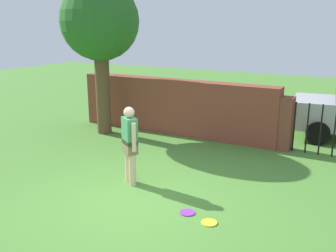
% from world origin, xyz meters
% --- Properties ---
extents(ground_plane, '(40.00, 40.00, 0.00)m').
position_xyz_m(ground_plane, '(0.00, 0.00, 0.00)').
color(ground_plane, '#4C8433').
extents(brick_wall, '(6.23, 0.50, 1.63)m').
position_xyz_m(brick_wall, '(-1.50, 4.44, 0.81)').
color(brick_wall, brown).
rests_on(brick_wall, ground).
extents(tree, '(2.24, 2.24, 4.41)m').
position_xyz_m(tree, '(-3.39, 3.45, 3.21)').
color(tree, brown).
rests_on(tree, ground).
extents(person, '(0.46, 0.39, 1.62)m').
position_xyz_m(person, '(-0.54, 0.68, 0.90)').
color(person, beige).
rests_on(person, ground).
extents(fence_gate, '(2.58, 0.44, 1.40)m').
position_xyz_m(fence_gate, '(2.79, 4.44, 0.70)').
color(fence_gate, brown).
rests_on(fence_gate, ground).
extents(frisbee_purple, '(0.27, 0.27, 0.02)m').
position_xyz_m(frisbee_purple, '(1.06, 0.06, 0.01)').
color(frisbee_purple, purple).
rests_on(frisbee_purple, ground).
extents(frisbee_yellow, '(0.27, 0.27, 0.02)m').
position_xyz_m(frisbee_yellow, '(1.54, -0.08, 0.01)').
color(frisbee_yellow, yellow).
rests_on(frisbee_yellow, ground).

